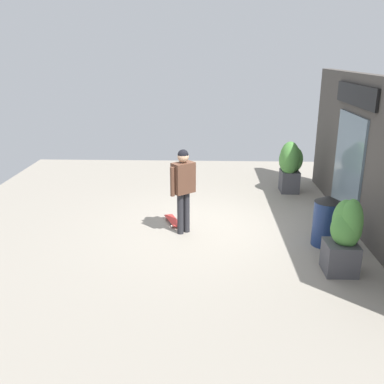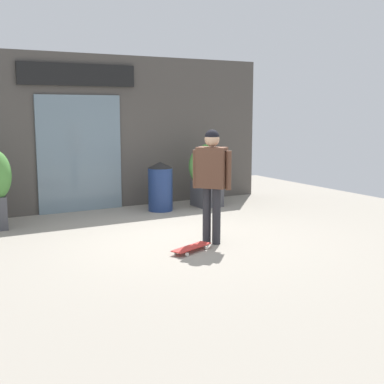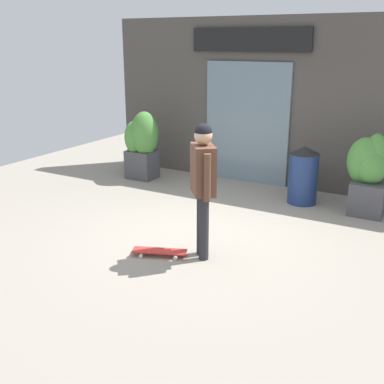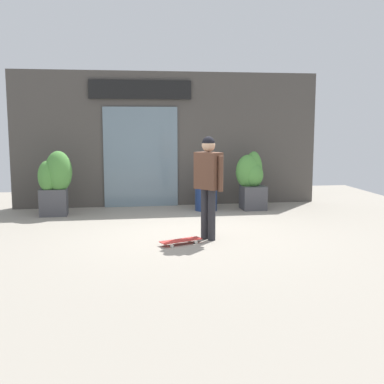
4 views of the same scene
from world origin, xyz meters
name	(u,v)px [view 3 (image 3 of 4)]	position (x,y,z in m)	size (l,w,h in m)	color
ground_plane	(204,238)	(0.00, 0.00, 0.00)	(12.00, 12.00, 0.00)	gray
building_facade	(281,104)	(-0.03, 3.18, 1.59)	(7.34, 0.31, 3.20)	#4C4742
skateboarder	(203,177)	(0.27, -0.55, 1.11)	(0.48, 0.51, 1.79)	#28282D
skateboard	(160,251)	(-0.24, -0.81, 0.06)	(0.75, 0.45, 0.08)	red
planter_box_left	(142,142)	(-2.59, 2.15, 0.78)	(0.72, 0.64, 1.41)	#47474C
planter_box_right	(369,171)	(1.84, 2.27, 0.72)	(0.67, 0.57, 1.34)	#47474C
trash_bin	(303,175)	(0.76, 2.25, 0.51)	(0.52, 0.52, 1.02)	navy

